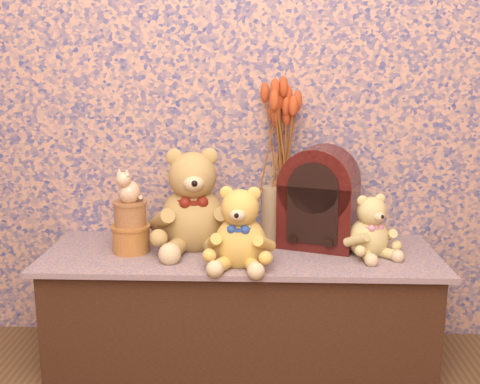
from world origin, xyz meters
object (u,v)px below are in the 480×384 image
object	(u,v)px
teddy_large	(193,195)
teddy_medium	(240,223)
cathedral_radio	(319,197)
cat_figurine	(129,185)
teddy_small	(369,223)
biscuit_tin_lower	(131,239)
ceramic_vase	(278,214)

from	to	relation	value
teddy_large	teddy_medium	bearing A→B (deg)	-55.40
cathedral_radio	cat_figurine	size ratio (longest dim) A/B	2.94
cathedral_radio	cat_figurine	distance (m)	0.72
teddy_small	cat_figurine	size ratio (longest dim) A/B	1.87
teddy_small	biscuit_tin_lower	size ratio (longest dim) A/B	1.79
teddy_large	cat_figurine	size ratio (longest dim) A/B	3.14
teddy_large	cat_figurine	world-z (taller)	teddy_large
biscuit_tin_lower	cat_figurine	distance (m)	0.21
teddy_large	cat_figurine	bearing A→B (deg)	-174.64
teddy_medium	cat_figurine	size ratio (longest dim) A/B	2.30
ceramic_vase	biscuit_tin_lower	xyz separation A→B (m)	(-0.55, -0.18, -0.06)
biscuit_tin_lower	teddy_medium	bearing A→B (deg)	-17.02
teddy_large	cathedral_radio	bearing A→B (deg)	-4.89
ceramic_vase	cat_figurine	size ratio (longest dim) A/B	1.63
ceramic_vase	cat_figurine	bearing A→B (deg)	-162.36
teddy_medium	cathedral_radio	distance (m)	0.38
teddy_large	teddy_medium	distance (m)	0.27
teddy_large	ceramic_vase	size ratio (longest dim) A/B	1.92
cathedral_radio	teddy_medium	bearing A→B (deg)	-122.51
cathedral_radio	teddy_small	bearing A→B (deg)	-14.38
teddy_medium	cat_figurine	distance (m)	0.44
cathedral_radio	cat_figurine	bearing A→B (deg)	-152.45
teddy_medium	cathedral_radio	bearing A→B (deg)	44.58
teddy_large	ceramic_vase	xyz separation A→B (m)	(0.33, 0.11, -0.10)
teddy_medium	cathedral_radio	xyz separation A→B (m)	(0.29, 0.23, 0.04)
teddy_small	cathedral_radio	bearing A→B (deg)	121.90
cat_figurine	ceramic_vase	bearing A→B (deg)	40.47
biscuit_tin_lower	ceramic_vase	bearing A→B (deg)	17.64
teddy_large	biscuit_tin_lower	world-z (taller)	teddy_large
teddy_small	ceramic_vase	world-z (taller)	teddy_small
cat_figurine	teddy_large	bearing A→B (deg)	38.33
teddy_medium	cat_figurine	xyz separation A→B (m)	(-0.41, 0.13, 0.11)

